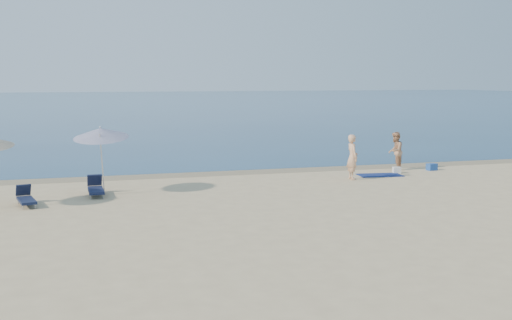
# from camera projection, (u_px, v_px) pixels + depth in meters

# --- Properties ---
(sea) EXTENTS (240.00, 160.00, 0.01)m
(sea) POSITION_uv_depth(u_px,v_px,m) (124.00, 103.00, 106.22)
(sea) COLOR navy
(sea) RESTS_ON ground
(wet_sand_strip) EXTENTS (240.00, 1.60, 0.00)m
(wet_sand_strip) POSITION_uv_depth(u_px,v_px,m) (266.00, 171.00, 29.46)
(wet_sand_strip) COLOR #847254
(wet_sand_strip) RESTS_ON ground
(person_left) EXTENTS (0.49, 0.72, 1.90)m
(person_left) POSITION_uv_depth(u_px,v_px,m) (352.00, 157.00, 27.03)
(person_left) COLOR tan
(person_left) RESTS_ON ground
(person_right) EXTENTS (1.07, 1.09, 1.78)m
(person_right) POSITION_uv_depth(u_px,v_px,m) (395.00, 151.00, 29.76)
(person_right) COLOR tan
(person_right) RESTS_ON ground
(beach_towel) EXTENTS (1.99, 1.25, 0.03)m
(beach_towel) POSITION_uv_depth(u_px,v_px,m) (380.00, 175.00, 28.19)
(beach_towel) COLOR #101C51
(beach_towel) RESTS_ON ground
(white_bag) EXTENTS (0.38, 0.35, 0.29)m
(white_bag) POSITION_uv_depth(u_px,v_px,m) (397.00, 170.00, 28.82)
(white_bag) COLOR silver
(white_bag) RESTS_ON ground
(blue_cooler) EXTENTS (0.49, 0.39, 0.32)m
(blue_cooler) POSITION_uv_depth(u_px,v_px,m) (432.00, 167.00, 29.73)
(blue_cooler) COLOR #1D489D
(blue_cooler) RESTS_ON ground
(umbrella_near) EXTENTS (2.56, 2.58, 2.65)m
(umbrella_near) POSITION_uv_depth(u_px,v_px,m) (101.00, 133.00, 23.52)
(umbrella_near) COLOR silver
(umbrella_near) RESTS_ON ground
(lounger_left) EXTENTS (0.78, 1.56, 0.66)m
(lounger_left) POSITION_uv_depth(u_px,v_px,m) (26.00, 198.00, 21.59)
(lounger_left) COLOR #141C38
(lounger_left) RESTS_ON ground
(lounger_right) EXTENTS (0.56, 1.63, 0.72)m
(lounger_right) POSITION_uv_depth(u_px,v_px,m) (96.00, 188.00, 23.41)
(lounger_right) COLOR #151C3B
(lounger_right) RESTS_ON ground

